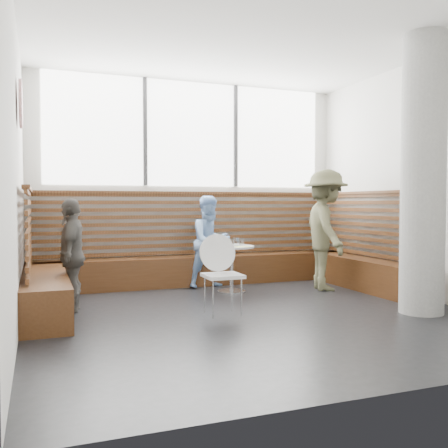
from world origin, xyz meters
name	(u,v)px	position (x,y,z in m)	size (l,w,h in m)	color
room	(255,175)	(0.00, 0.00, 1.60)	(5.00, 5.00, 3.20)	silver
booth	(206,262)	(0.00, 1.77, 0.41)	(5.00, 2.50, 1.44)	#3D210F
concrete_column	(423,175)	(1.85, -0.60, 1.60)	(0.50, 0.50, 3.20)	gray
wall_art	(21,104)	(-2.46, 0.40, 2.30)	(0.50, 0.50, 0.03)	white
cafe_table	(232,259)	(0.28, 1.44, 0.48)	(0.65, 0.65, 0.67)	silver
cafe_chair	(221,267)	(-0.34, 0.19, 0.54)	(0.44, 0.43, 0.91)	white
adult_man	(326,230)	(1.65, 1.15, 0.89)	(1.14, 0.66, 1.77)	brown
child_back	(210,242)	(0.13, 1.93, 0.69)	(0.67, 0.53, 1.39)	#83ACE4
child_left	(72,255)	(-1.94, 0.94, 0.67)	(0.78, 0.33, 1.33)	#4F4C48
plate_near	(225,245)	(0.21, 1.52, 0.67)	(0.21, 0.21, 0.01)	white
plate_far	(236,245)	(0.40, 1.55, 0.67)	(0.19, 0.19, 0.01)	white
glass_left	(223,242)	(0.13, 1.37, 0.72)	(0.07, 0.07, 0.11)	white
glass_mid	(236,242)	(0.33, 1.39, 0.73)	(0.08, 0.08, 0.12)	white
glass_right	(241,242)	(0.45, 1.48, 0.72)	(0.07, 0.07, 0.10)	white
menu_card	(243,247)	(0.37, 1.25, 0.67)	(0.20, 0.14, 0.00)	#A5C64C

